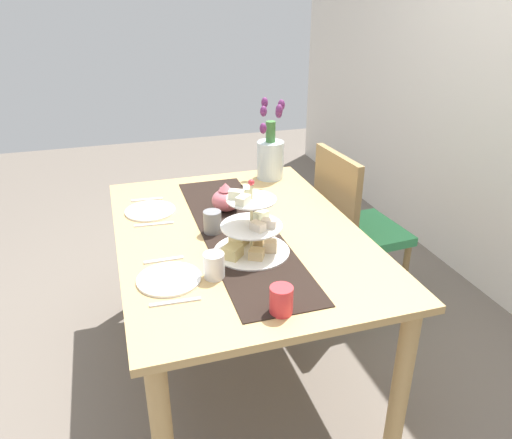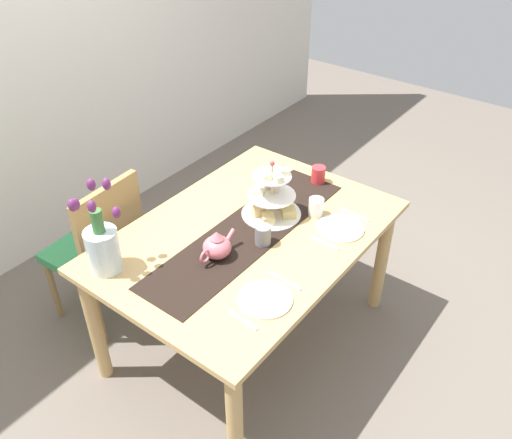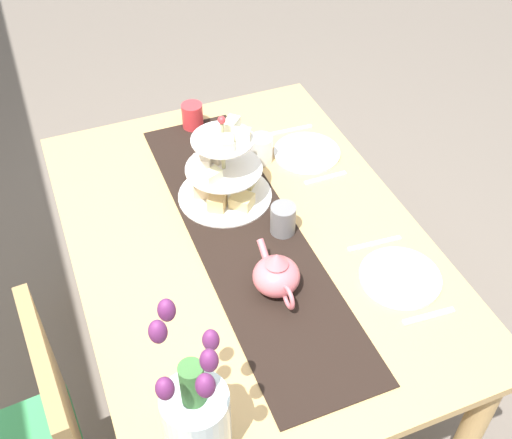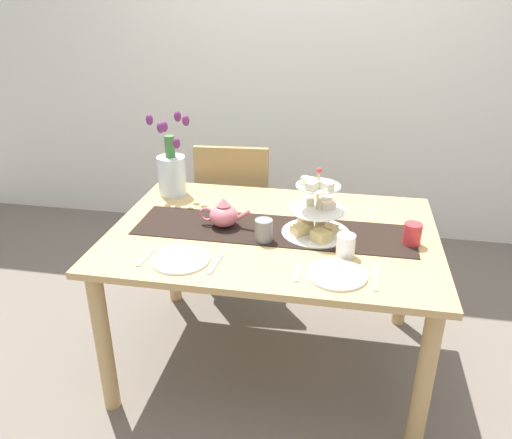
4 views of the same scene
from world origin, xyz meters
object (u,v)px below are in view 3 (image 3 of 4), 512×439
fork_right (325,178)px  mug_white_text (261,149)px  tiered_cake_stand (225,175)px  knife_right (290,130)px  tulip_vase (196,416)px  dinner_plate_left (400,277)px  dining_table (247,258)px  knife_left (374,244)px  teapot (276,275)px  fork_left (429,316)px  mug_grey (283,219)px  mug_orange (192,116)px  dinner_plate_right (307,153)px

fork_right → mug_white_text: size_ratio=1.58×
tiered_cake_stand → knife_right: (0.25, -0.34, -0.09)m
tiered_cake_stand → tulip_vase: tulip_vase is taller
dinner_plate_left → knife_right: bearing=0.0°
dining_table → knife_left: size_ratio=8.51×
knife_left → mug_white_text: 0.52m
teapot → tulip_vase: tulip_vase is taller
dining_table → tulip_vase: size_ratio=3.36×
fork_left → knife_left: (0.29, 0.00, 0.00)m
fork_right → mug_grey: (-0.18, 0.23, 0.05)m
mug_orange → tiered_cake_stand: bearing=177.2°
dinner_plate_left → fork_left: size_ratio=1.53×
fork_left → fork_right: same height
dining_table → knife_left: 0.40m
teapot → mug_white_text: bearing=-18.1°
tiered_cake_stand → mug_white_text: bearing=-52.9°
fork_right → mug_orange: size_ratio=1.58×
tiered_cake_stand → mug_white_text: (0.13, -0.18, -0.04)m
mug_grey → mug_white_text: (0.35, -0.07, -0.00)m
dinner_plate_right → mug_white_text: size_ratio=2.42×
teapot → mug_grey: teapot is taller
tulip_vase → mug_grey: (0.56, -0.45, -0.08)m
tulip_vase → mug_orange: tulip_vase is taller
dinner_plate_left → mug_grey: 0.38m
knife_left → fork_right: bearing=0.0°
knife_left → mug_white_text: size_ratio=1.79×
tiered_cake_stand → fork_right: tiered_cake_stand is taller
teapot → dinner_plate_right: size_ratio=1.04×
knife_right → fork_left: bearing=180.0°
mug_orange → knife_right: bearing=-115.8°
fork_left → mug_grey: 0.50m
dining_table → mug_grey: (-0.02, -0.11, 0.15)m
teapot → mug_grey: 0.23m
dinner_plate_left → mug_white_text: mug_white_text is taller
tulip_vase → dinner_plate_right: 1.12m
fork_right → fork_left: bearing=180.0°
fork_left → mug_grey: mug_grey is taller
knife_left → dinner_plate_left: bearing=180.0°
dinner_plate_right → knife_left: bearing=180.0°
tiered_cake_stand → mug_grey: size_ratio=3.20×
teapot → dinner_plate_right: 0.63m
knife_right → mug_white_text: bearing=126.6°
dinner_plate_left → knife_right: (0.76, 0.00, -0.00)m
tiered_cake_stand → tulip_vase: 0.85m
mug_white_text → tulip_vase: bearing=150.3°
knife_left → mug_white_text: mug_white_text is taller
dinner_plate_left → tiered_cake_stand: bearing=33.5°
knife_right → dinner_plate_left: bearing=180.0°
teapot → mug_orange: (0.82, -0.02, -0.01)m
tiered_cake_stand → knife_right: tiered_cake_stand is taller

